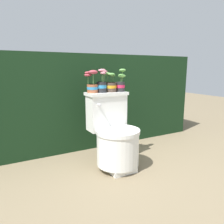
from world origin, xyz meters
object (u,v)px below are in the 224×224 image
toilet (114,136)px  potted_plant_middle (111,84)px  potted_plant_left (92,84)px  potted_plant_midleft (102,84)px  potted_plant_midright (121,83)px

toilet → potted_plant_middle: bearing=72.5°
potted_plant_left → potted_plant_midleft: bearing=-3.4°
potted_plant_midright → toilet: bearing=-137.5°
toilet → potted_plant_middle: (0.05, 0.17, 0.50)m
potted_plant_left → potted_plant_midleft: 0.10m
toilet → potted_plant_middle: size_ratio=3.75×
toilet → potted_plant_left: (-0.15, 0.17, 0.51)m
toilet → potted_plant_midright: potted_plant_midright is taller
potted_plant_midleft → potted_plant_midright: size_ratio=1.00×
potted_plant_midleft → potted_plant_middle: 0.10m
potted_plant_left → potted_plant_midright: bearing=-5.0°
potted_plant_midleft → toilet: bearing=-73.2°
potted_plant_left → potted_plant_midleft: potted_plant_midleft is taller
potted_plant_left → potted_plant_midleft: size_ratio=0.95×
potted_plant_left → potted_plant_midright: (0.31, -0.03, 0.00)m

